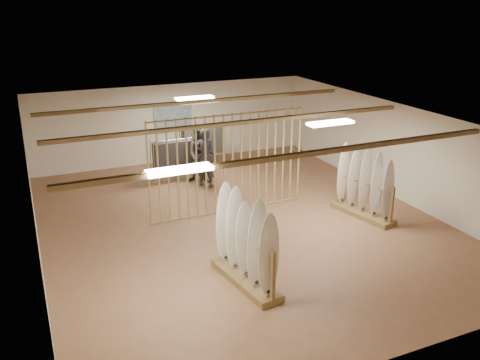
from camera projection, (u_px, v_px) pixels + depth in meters
name	position (u px, v px, depth m)	size (l,w,h in m)	color
floor	(240.00, 222.00, 13.56)	(12.00, 12.00, 0.00)	#956748
ceiling	(240.00, 120.00, 12.61)	(12.00, 12.00, 0.00)	#9B9893
wall_back	(173.00, 123.00, 18.26)	(12.00, 12.00, 0.00)	white
wall_front	(394.00, 287.00, 7.92)	(12.00, 12.00, 0.00)	white
wall_left	(33.00, 202.00, 11.20)	(12.00, 12.00, 0.00)	white
wall_right	(395.00, 151.00, 14.98)	(12.00, 12.00, 0.00)	white
ceiling_slats	(240.00, 123.00, 12.64)	(9.50, 6.12, 0.10)	olive
light_panels	(240.00, 122.00, 12.63)	(1.20, 0.35, 0.06)	white
bamboo_partition	(228.00, 164.00, 13.78)	(4.45, 0.05, 2.78)	tan
poster	(173.00, 118.00, 18.17)	(1.40, 0.03, 0.90)	teal
rack_left	(246.00, 254.00, 10.46)	(0.83, 2.11, 1.96)	olive
rack_right	(364.00, 194.00, 13.75)	(0.92, 2.03, 1.87)	olive
clothing_rack_a	(173.00, 154.00, 16.26)	(1.35, 0.38, 1.44)	silver
clothing_rack_b	(202.00, 141.00, 17.42)	(1.47, 0.41, 1.58)	silver
shopper_a	(205.00, 154.00, 15.80)	(0.78, 0.53, 2.15)	#27272F
shopper_b	(201.00, 151.00, 16.17)	(1.01, 0.79, 2.09)	#343128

